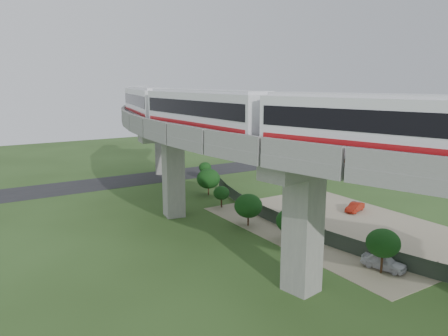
{
  "coord_description": "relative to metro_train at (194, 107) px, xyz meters",
  "views": [
    {
      "loc": [
        -19.07,
        -32.04,
        14.68
      ],
      "look_at": [
        0.03,
        -1.46,
        7.5
      ],
      "focal_mm": 35.0,
      "sensor_mm": 36.0,
      "label": 1
    }
  ],
  "objects": [
    {
      "name": "ground",
      "position": [
        -0.53,
        -4.72,
        -12.31
      ],
      "size": [
        160.0,
        160.0,
        0.0
      ],
      "primitive_type": "plane",
      "color": "#2C441B",
      "rests_on": "ground"
    },
    {
      "name": "dirt_lot",
      "position": [
        13.47,
        -6.72,
        -12.29
      ],
      "size": [
        18.0,
        26.0,
        0.04
      ],
      "primitive_type": "cube",
      "color": "gray",
      "rests_on": "ground"
    },
    {
      "name": "asphalt_road",
      "position": [
        -0.53,
        25.28,
        -12.29
      ],
      "size": [
        60.0,
        8.0,
        0.03
      ],
      "primitive_type": "cube",
      "color": "#232326",
      "rests_on": "ground"
    },
    {
      "name": "viaduct",
      "position": [
        3.31,
        -4.72,
        -3.26
      ],
      "size": [
        19.58,
        73.98,
        11.4
      ],
      "color": "#99968E",
      "rests_on": "ground"
    },
    {
      "name": "metro_train",
      "position": [
        0.0,
        0.0,
        0.0
      ],
      "size": [
        12.88,
        61.13,
        3.64
      ],
      "color": "silver",
      "rests_on": "ground"
    },
    {
      "name": "fence",
      "position": [
        9.22,
        -4.72,
        -11.56
      ],
      "size": [
        3.87,
        38.73,
        1.5
      ],
      "color": "#2D382D",
      "rests_on": "ground"
    },
    {
      "name": "tree_0",
      "position": [
        12.06,
        19.31,
        -10.35
      ],
      "size": [
        1.86,
        1.86,
        2.76
      ],
      "color": "#382314",
      "rests_on": "ground"
    },
    {
      "name": "tree_1",
      "position": [
        8.15,
        11.54,
        -10.13
      ],
      "size": [
        3.07,
        3.07,
        3.48
      ],
      "color": "#382314",
      "rests_on": "ground"
    },
    {
      "name": "tree_2",
      "position": [
        6.47,
        5.57,
        -10.52
      ],
      "size": [
        1.91,
        1.91,
        2.61
      ],
      "color": "#382314",
      "rests_on": "ground"
    },
    {
      "name": "tree_3",
      "position": [
        5.34,
        -1.53,
        -10.17
      ],
      "size": [
        2.89,
        2.89,
        3.37
      ],
      "color": "#382314",
      "rests_on": "ground"
    },
    {
      "name": "tree_4",
      "position": [
        6.04,
        -7.29,
        -10.29
      ],
      "size": [
        2.67,
        2.67,
        3.15
      ],
      "color": "#382314",
      "rests_on": "ground"
    },
    {
      "name": "tree_5",
      "position": [
        7.58,
        -16.34,
        -9.84
      ],
      "size": [
        2.61,
        2.61,
        3.58
      ],
      "color": "#382314",
      "rests_on": "ground"
    },
    {
      "name": "car_white",
      "position": [
        8.33,
        -15.97,
        -11.67
      ],
      "size": [
        2.26,
        3.73,
        1.19
      ],
      "primitive_type": "imported",
      "rotation": [
        0.0,
        0.0,
        0.26
      ],
      "color": "silver",
      "rests_on": "dirt_lot"
    },
    {
      "name": "car_red",
      "position": [
        18.52,
        -3.98,
        -11.75
      ],
      "size": [
        3.35,
        2.05,
        1.04
      ],
      "primitive_type": "imported",
      "rotation": [
        0.0,
        0.0,
        -1.25
      ],
      "color": "maroon",
      "rests_on": "dirt_lot"
    },
    {
      "name": "car_dark",
      "position": [
        9.49,
        4.22,
        -11.75
      ],
      "size": [
        3.86,
        2.79,
        1.04
      ],
      "primitive_type": "imported",
      "rotation": [
        0.0,
        0.0,
        1.99
      ],
      "color": "black",
      "rests_on": "dirt_lot"
    }
  ]
}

